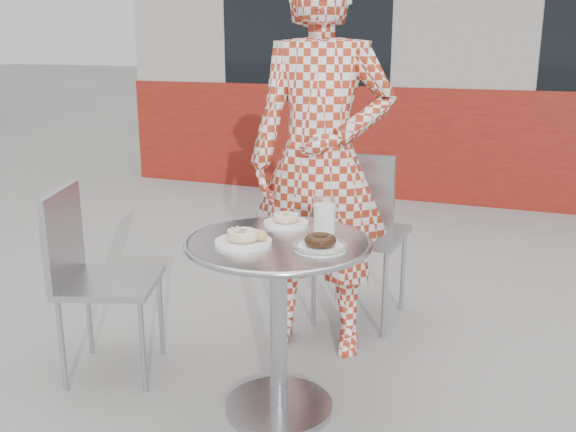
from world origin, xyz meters
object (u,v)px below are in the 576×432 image
(plate_far, at_px, (286,220))
(plate_checker, at_px, (320,245))
(chair_left, at_px, (110,318))
(seated_person, at_px, (320,162))
(chair_far, at_px, (359,268))
(plate_near, at_px, (244,238))
(milk_cup, at_px, (324,217))
(bistro_table, at_px, (278,284))

(plate_far, distance_m, plate_checker, 0.33)
(chair_left, distance_m, plate_far, 0.89)
(seated_person, bearing_deg, chair_far, 65.41)
(chair_left, distance_m, seated_person, 1.13)
(seated_person, relative_size, plate_far, 9.90)
(chair_far, distance_m, seated_person, 0.70)
(chair_far, height_order, plate_checker, chair_far)
(seated_person, bearing_deg, plate_far, -99.78)
(plate_near, bearing_deg, chair_far, 81.48)
(milk_cup, bearing_deg, bistro_table, -133.58)
(seated_person, height_order, plate_far, seated_person)
(chair_left, xyz_separation_m, plate_checker, (0.96, -0.06, 0.46))
(chair_far, relative_size, plate_near, 4.40)
(chair_left, height_order, plate_checker, chair_left)
(plate_far, bearing_deg, plate_checker, -47.54)
(bistro_table, relative_size, seated_person, 0.40)
(bistro_table, bearing_deg, chair_far, 86.50)
(chair_far, distance_m, chair_left, 1.25)
(seated_person, relative_size, milk_cup, 12.74)
(chair_far, xyz_separation_m, milk_cup, (0.07, -0.81, 0.48))
(plate_far, xyz_separation_m, plate_near, (-0.05, -0.29, 0.00))
(seated_person, relative_size, plate_near, 8.61)
(seated_person, bearing_deg, bistro_table, -94.84)
(chair_far, distance_m, plate_far, 0.87)
(plate_far, height_order, plate_near, plate_near)
(chair_left, xyz_separation_m, plate_near, (0.69, -0.11, 0.47))
(plate_far, distance_m, plate_near, 0.29)
(chair_left, height_order, plate_near, chair_left)
(seated_person, height_order, plate_checker, seated_person)
(plate_far, relative_size, milk_cup, 1.29)
(milk_cup, bearing_deg, seated_person, 110.35)
(milk_cup, bearing_deg, plate_far, 159.77)
(chair_left, bearing_deg, plate_checker, -113.24)
(bistro_table, relative_size, plate_checker, 3.61)
(plate_near, height_order, plate_checker, plate_near)
(chair_left, xyz_separation_m, milk_cup, (0.91, 0.11, 0.51))
(chair_left, height_order, milk_cup, milk_cup)
(plate_far, bearing_deg, chair_left, -166.37)
(bistro_table, height_order, chair_far, chair_far)
(chair_far, bearing_deg, milk_cup, 97.43)
(plate_far, distance_m, milk_cup, 0.19)
(milk_cup, bearing_deg, chair_far, 95.11)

